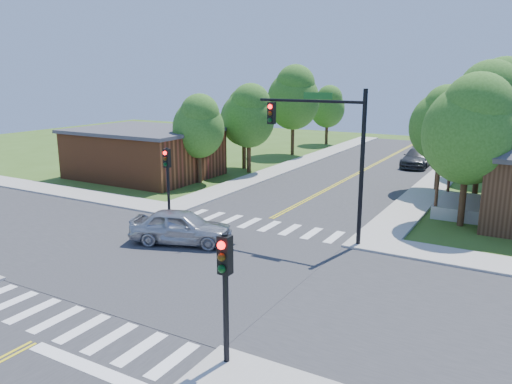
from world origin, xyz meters
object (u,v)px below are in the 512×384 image
Objects in this scene: signal_mast_ne at (327,140)px; signal_pole_se at (225,275)px; car_silver at (181,227)px; car_dgrey at (417,158)px; signal_pole_nw at (167,168)px.

signal_pole_se is (1.69, -11.21, -2.19)m from signal_mast_ne.
signal_pole_se is at bearing -154.60° from car_silver.
signal_mast_ne reaches higher than car_dgrey.
car_silver is 26.46m from car_dgrey.
signal_pole_nw is at bearing 26.40° from car_silver.
signal_mast_ne is 1.89× the size of signal_pole_se.
car_silver reaches higher than car_dgrey.
signal_mast_ne is at bearing 0.07° from signal_pole_nw.
signal_pole_se reaches higher than car_silver.
car_silver is 0.96× the size of car_dgrey.
signal_pole_nw is at bearing -179.93° from signal_mast_ne.
signal_mast_ne is 1.40× the size of car_silver.
signal_pole_se and signal_pole_nw have the same top height.
car_silver is at bearing -146.38° from signal_mast_ne.
signal_pole_se is 10.63m from car_silver.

